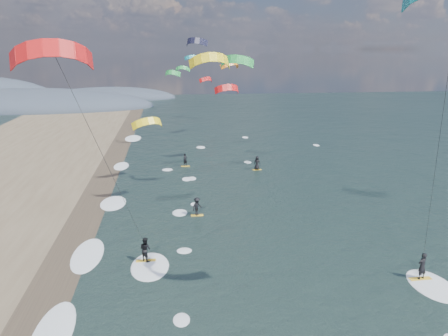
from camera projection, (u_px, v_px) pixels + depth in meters
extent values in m
cube|color=#382D23|center=(49.00, 293.00, 26.54)|extent=(3.00, 240.00, 0.00)
ellipsoid|color=#3D4756|center=(25.00, 109.00, 109.24)|extent=(64.00, 24.00, 10.00)
ellipsoid|color=#3D4756|center=(109.00, 99.00, 130.58)|extent=(40.00, 18.00, 7.00)
cube|color=gold|center=(420.00, 279.00, 28.16)|extent=(1.46, 0.44, 0.06)
imported|color=black|center=(422.00, 266.00, 27.92)|extent=(0.76, 0.63, 1.80)
ellipsoid|color=white|center=(432.00, 285.00, 27.44)|extent=(2.60, 4.20, 0.12)
cylinder|color=black|center=(438.00, 152.00, 22.63)|extent=(0.02, 0.02, 17.38)
cube|color=gold|center=(146.00, 261.00, 30.57)|extent=(1.37, 0.42, 0.06)
imported|color=black|center=(145.00, 249.00, 30.33)|extent=(1.07, 1.06, 1.74)
ellipsoid|color=white|center=(150.00, 266.00, 29.85)|extent=(2.60, 4.20, 0.12)
cylinder|color=black|center=(107.00, 165.00, 25.42)|extent=(0.02, 0.02, 14.85)
cube|color=gold|center=(197.00, 215.00, 38.96)|extent=(1.10, 0.35, 0.05)
imported|color=black|center=(197.00, 206.00, 38.74)|extent=(1.20, 1.18, 1.66)
cube|color=gold|center=(257.00, 170.00, 53.73)|extent=(1.10, 0.35, 0.05)
imported|color=black|center=(257.00, 163.00, 53.50)|extent=(0.98, 0.87, 1.68)
cube|color=gold|center=(185.00, 166.00, 55.36)|extent=(1.10, 0.35, 0.05)
imported|color=black|center=(185.00, 160.00, 55.14)|extent=(0.70, 0.62, 1.61)
ellipsoid|color=white|center=(53.00, 333.00, 22.86)|extent=(2.40, 5.40, 0.11)
ellipsoid|color=white|center=(84.00, 255.00, 31.48)|extent=(2.40, 5.40, 0.11)
ellipsoid|color=white|center=(105.00, 204.00, 42.00)|extent=(2.40, 5.40, 0.11)
ellipsoid|color=white|center=(120.00, 166.00, 55.40)|extent=(2.40, 5.40, 0.11)
ellipsoid|color=white|center=(131.00, 138.00, 72.62)|extent=(2.40, 5.40, 0.11)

